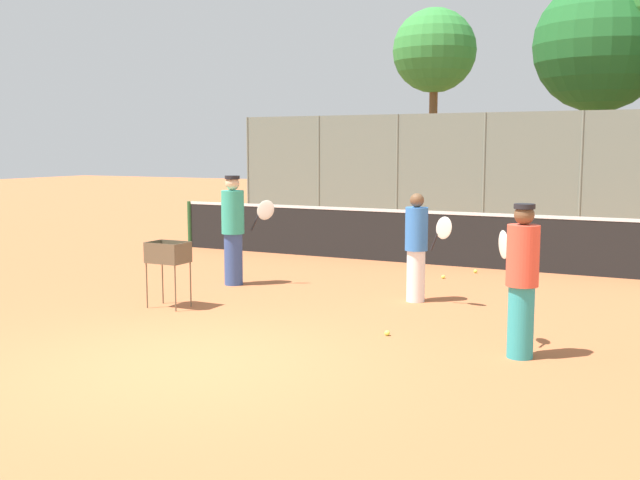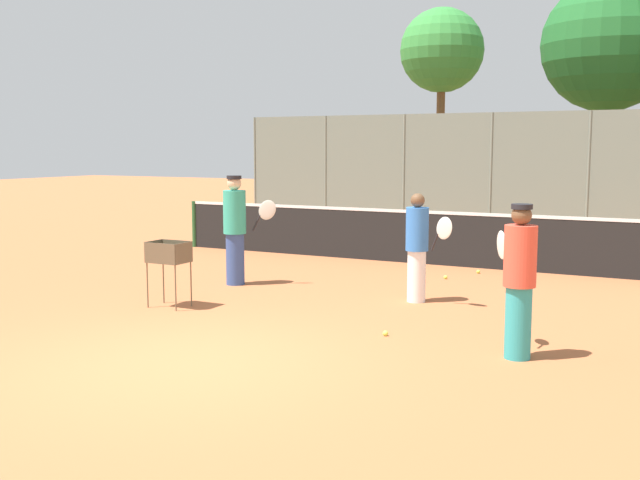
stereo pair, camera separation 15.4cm
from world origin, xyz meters
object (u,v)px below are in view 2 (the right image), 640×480
object	(u,v)px
player_red_cap	(235,228)
parked_car	(417,187)
ball_cart	(168,257)
player_yellow_shirt	(519,279)
player_white_outfit	(417,246)
tennis_net	(425,236)

from	to	relation	value
player_red_cap	parked_car	size ratio (longest dim) A/B	0.44
ball_cart	parked_car	distance (m)	21.58
player_yellow_shirt	parked_car	distance (m)	23.38
player_yellow_shirt	player_white_outfit	bearing A→B (deg)	5.13
tennis_net	player_red_cap	size ratio (longest dim) A/B	6.19
tennis_net	ball_cart	world-z (taller)	tennis_net
tennis_net	player_red_cap	world-z (taller)	player_red_cap
player_yellow_shirt	ball_cart	world-z (taller)	player_yellow_shirt
player_white_outfit	player_red_cap	world-z (taller)	player_red_cap
tennis_net	player_yellow_shirt	world-z (taller)	player_yellow_shirt
player_red_cap	parked_car	distance (m)	19.63
player_white_outfit	ball_cart	size ratio (longest dim) A/B	1.70
player_white_outfit	player_yellow_shirt	world-z (taller)	player_yellow_shirt
ball_cart	player_red_cap	bearing A→B (deg)	94.02
tennis_net	ball_cart	xyz separation A→B (m)	(-1.98, -5.54, 0.17)
player_red_cap	parked_car	world-z (taller)	player_red_cap
tennis_net	parked_car	size ratio (longest dim) A/B	2.72
player_white_outfit	ball_cart	bearing A→B (deg)	-124.08
tennis_net	player_white_outfit	xyz separation A→B (m)	(1.11, -3.53, 0.28)
player_red_cap	ball_cart	bearing A→B (deg)	-108.46
ball_cart	parked_car	bearing A→B (deg)	100.43
tennis_net	player_white_outfit	size ratio (longest dim) A/B	6.98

